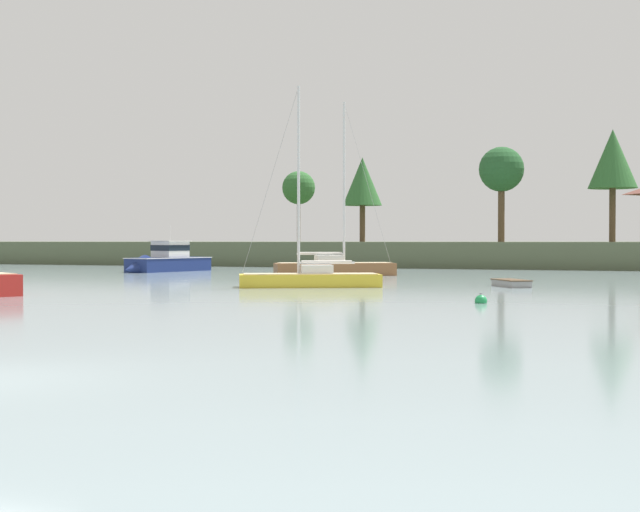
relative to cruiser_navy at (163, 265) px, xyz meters
name	(u,v)px	position (x,y,z in m)	size (l,w,h in m)	color
far_shore_bank	(543,252)	(22.89, 37.19, 0.58)	(167.62, 47.85, 2.13)	#4C563D
cruiser_navy	(163,265)	(0.00, 0.00, 0.00)	(3.89, 8.15, 4.18)	navy
sailboat_wood	(334,272)	(14.05, -2.64, -0.24)	(7.75, 5.72, 11.68)	brown
dinghy_grey	(511,284)	(26.73, -13.10, -0.36)	(2.30, 2.78, 0.49)	gray
sailboat_yellow	(310,283)	(17.68, -16.66, -0.28)	(6.94, 4.64, 10.07)	gold
mooring_buoy_green	(481,301)	(27.35, -25.02, -0.41)	(0.44, 0.44, 0.49)	#1E8C47
shore_tree_right	(299,188)	(-3.48, 35.72, 7.58)	(3.68, 3.68, 7.83)	brown
shore_tree_left	(501,170)	(21.06, 20.97, 7.80)	(3.86, 3.86, 8.19)	brown
shore_tree_center_left	(362,182)	(6.88, 26.26, 7.44)	(3.81, 3.81, 8.19)	brown
shore_tree_inland_b	(613,160)	(30.09, 23.08, 8.63)	(4.10, 4.10, 9.56)	brown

